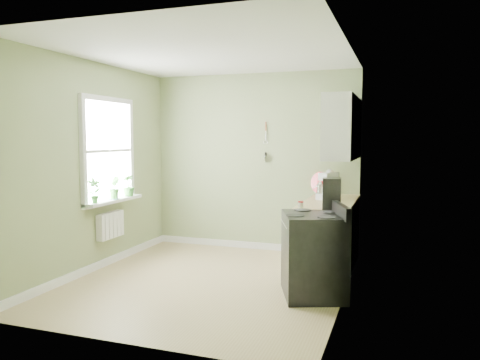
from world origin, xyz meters
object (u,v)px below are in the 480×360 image
(stand_mixer, at_px, (328,187))
(kettle, at_px, (320,188))
(stove, at_px, (314,254))
(coffee_maker, at_px, (331,194))

(stand_mixer, xyz_separation_m, kettle, (-0.20, 0.56, -0.08))
(stove, height_order, stand_mixer, stand_mixer)
(stove, distance_m, coffee_maker, 0.74)
(stove, xyz_separation_m, kettle, (-0.23, 1.80, 0.54))
(stove, xyz_separation_m, stand_mixer, (-0.03, 1.24, 0.62))
(stand_mixer, height_order, kettle, stand_mixer)
(stove, bearing_deg, kettle, 97.22)
(coffee_maker, bearing_deg, stand_mixer, 100.48)
(stand_mixer, bearing_deg, kettle, 109.17)
(stove, relative_size, coffee_maker, 2.88)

